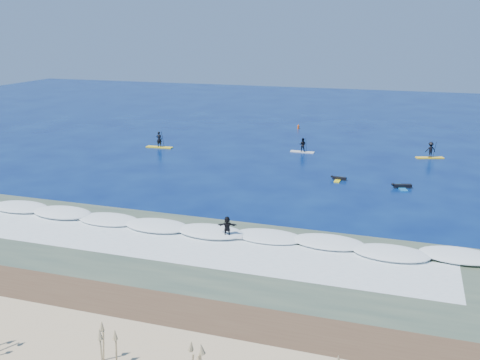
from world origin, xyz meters
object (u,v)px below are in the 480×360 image
(prone_paddler_far, at_px, (401,186))
(marker_buoy, at_px, (298,127))
(sup_paddler_left, at_px, (159,142))
(prone_paddler_near, at_px, (339,179))
(sup_paddler_center, at_px, (303,146))
(wave_surfer, at_px, (227,228))
(sup_paddler_right, at_px, (430,151))

(prone_paddler_far, relative_size, marker_buoy, 3.23)
(sup_paddler_left, bearing_deg, prone_paddler_near, -21.28)
(sup_paddler_center, height_order, prone_paddler_near, sup_paddler_center)
(prone_paddler_far, distance_m, wave_surfer, 19.13)
(sup_paddler_left, bearing_deg, marker_buoy, 48.65)
(prone_paddler_near, xyz_separation_m, marker_buoy, (-8.82, 23.75, 0.18))
(sup_paddler_right, relative_size, prone_paddler_near, 1.60)
(sup_paddler_center, xyz_separation_m, marker_buoy, (-3.37, 13.71, -0.39))
(prone_paddler_near, relative_size, prone_paddler_far, 0.81)
(marker_buoy, bearing_deg, sup_paddler_center, -76.20)
(prone_paddler_far, bearing_deg, wave_surfer, 128.89)
(sup_paddler_left, distance_m, sup_paddler_center, 16.68)
(sup_paddler_right, bearing_deg, sup_paddler_left, 169.09)
(sup_paddler_left, height_order, sup_paddler_right, sup_paddler_left)
(marker_buoy, bearing_deg, prone_paddler_near, -69.62)
(sup_paddler_right, distance_m, wave_surfer, 31.20)
(prone_paddler_near, distance_m, marker_buoy, 25.34)
(sup_paddler_left, distance_m, wave_surfer, 29.20)
(sup_paddler_right, relative_size, wave_surfer, 1.41)
(prone_paddler_near, relative_size, marker_buoy, 2.61)
(sup_paddler_center, height_order, marker_buoy, sup_paddler_center)
(prone_paddler_far, xyz_separation_m, wave_surfer, (-10.76, -15.80, 0.68))
(sup_paddler_center, relative_size, sup_paddler_right, 0.90)
(sup_paddler_left, xyz_separation_m, marker_buoy, (13.08, 16.48, -0.38))
(prone_paddler_near, height_order, marker_buoy, marker_buoy)
(sup_paddler_center, distance_m, wave_surfer, 26.68)
(sup_paddler_left, height_order, prone_paddler_far, sup_paddler_left)
(prone_paddler_near, relative_size, wave_surfer, 0.88)
(sup_paddler_right, bearing_deg, sup_paddler_center, 167.37)
(prone_paddler_near, bearing_deg, sup_paddler_right, -31.91)
(prone_paddler_far, xyz_separation_m, marker_buoy, (-14.45, 24.58, 0.15))
(sup_paddler_center, bearing_deg, sup_paddler_right, 7.66)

